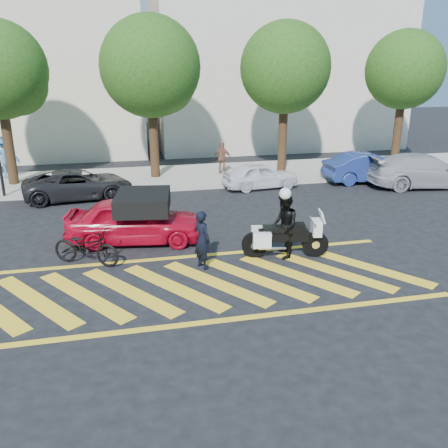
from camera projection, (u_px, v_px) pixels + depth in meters
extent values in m
plane|color=black|center=(197.00, 285.00, 12.21)|extent=(90.00, 90.00, 0.00)
cube|color=#9E998E|center=(156.00, 178.00, 23.26)|extent=(60.00, 5.00, 0.15)
cube|color=yellow|center=(37.00, 300.00, 11.39)|extent=(2.43, 3.21, 0.01)
cube|color=yellow|center=(84.00, 296.00, 11.62)|extent=(2.43, 3.21, 0.01)
cube|color=yellow|center=(130.00, 291.00, 11.85)|extent=(2.43, 3.21, 0.01)
cube|color=yellow|center=(174.00, 287.00, 12.08)|extent=(2.43, 3.21, 0.01)
cube|color=yellow|center=(216.00, 283.00, 12.31)|extent=(2.43, 3.21, 0.01)
cube|color=yellow|center=(256.00, 279.00, 12.54)|extent=(2.43, 3.21, 0.01)
cube|color=yellow|center=(295.00, 275.00, 12.77)|extent=(2.43, 3.21, 0.01)
cube|color=yellow|center=(333.00, 271.00, 13.00)|extent=(2.43, 3.21, 0.01)
cube|color=yellow|center=(370.00, 267.00, 13.23)|extent=(2.43, 3.21, 0.01)
cube|color=yellow|center=(211.00, 322.00, 10.45)|extent=(12.00, 0.20, 0.01)
cube|color=yellow|center=(186.00, 257.00, 13.96)|extent=(12.00, 0.20, 0.01)
cube|color=beige|center=(4.00, 71.00, 28.31)|extent=(16.00, 8.00, 10.00)
cube|color=beige|center=(275.00, 62.00, 31.71)|extent=(16.00, 8.00, 11.00)
cylinder|color=black|center=(8.00, 143.00, 21.28)|extent=(0.44, 0.44, 4.00)
sphere|color=#1F4412|center=(16.00, 84.00, 20.87)|extent=(2.73, 2.73, 2.73)
cylinder|color=black|center=(154.00, 139.00, 22.64)|extent=(0.44, 0.44, 4.00)
sphere|color=#1F4412|center=(150.00, 67.00, 21.59)|extent=(4.60, 4.60, 4.60)
sphere|color=#1F4412|center=(164.00, 82.00, 22.22)|extent=(2.99, 2.99, 2.99)
cylinder|color=black|center=(283.00, 134.00, 24.01)|extent=(0.44, 0.44, 4.00)
sphere|color=#1F4412|center=(285.00, 68.00, 22.97)|extent=(4.40, 4.40, 4.40)
sphere|color=#1F4412|center=(294.00, 82.00, 23.59)|extent=(2.86, 2.86, 2.86)
cylinder|color=black|center=(398.00, 130.00, 25.37)|extent=(0.44, 0.44, 4.00)
sphere|color=#1F4412|center=(405.00, 70.00, 24.37)|extent=(4.00, 4.00, 4.00)
sphere|color=#1F4412|center=(410.00, 82.00, 24.97)|extent=(2.60, 2.60, 2.60)
imported|color=black|center=(202.00, 240.00, 12.99)|extent=(0.61, 0.71, 1.65)
imported|color=black|center=(86.00, 247.00, 13.30)|extent=(2.10, 1.56, 1.05)
cylinder|color=black|center=(255.00, 245.00, 13.84)|extent=(0.77, 0.30, 0.76)
cylinder|color=silver|center=(255.00, 245.00, 13.84)|extent=(0.26, 0.22, 0.23)
cylinder|color=black|center=(315.00, 244.00, 13.90)|extent=(0.77, 0.30, 0.76)
cylinder|color=silver|center=(315.00, 244.00, 13.90)|extent=(0.26, 0.22, 0.23)
cube|color=black|center=(283.00, 235.00, 13.78)|extent=(1.46, 0.56, 0.34)
cube|color=black|center=(296.00, 228.00, 13.72)|extent=(0.57, 0.43, 0.25)
cube|color=black|center=(274.00, 229.00, 13.70)|extent=(0.69, 0.50, 0.14)
cube|color=silver|center=(316.00, 227.00, 13.74)|extent=(0.34, 0.52, 0.46)
cube|color=silver|center=(260.00, 233.00, 14.05)|extent=(0.55, 0.30, 0.44)
cube|color=silver|center=(262.00, 240.00, 13.48)|extent=(0.55, 0.30, 0.44)
imported|color=black|center=(284.00, 226.00, 13.67)|extent=(0.89, 1.06, 1.93)
imported|color=#B90821|center=(135.00, 220.00, 14.92)|extent=(4.44, 2.33, 1.44)
imported|color=black|center=(78.00, 184.00, 19.78)|extent=(4.61, 2.50, 1.23)
imported|color=white|center=(260.00, 176.00, 21.46)|extent=(3.55, 1.75, 1.17)
imported|color=navy|center=(369.00, 167.00, 22.55)|extent=(4.33, 1.59, 1.42)
imported|color=#96989D|center=(424.00, 171.00, 21.66)|extent=(5.43, 2.79, 1.51)
imported|color=teal|center=(5.00, 157.00, 22.72)|extent=(1.46, 1.17, 1.98)
imported|color=brown|center=(222.00, 158.00, 23.60)|extent=(0.99, 0.79, 1.58)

